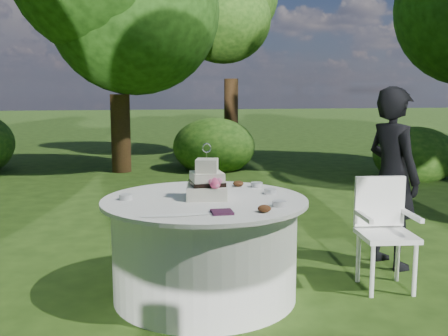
{
  "coord_description": "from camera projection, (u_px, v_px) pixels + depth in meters",
  "views": [
    {
      "loc": [
        -0.59,
        -3.84,
        1.58
      ],
      "look_at": [
        0.15,
        0.0,
        1.0
      ],
      "focal_mm": 42.0,
      "sensor_mm": 36.0,
      "label": 1
    }
  ],
  "objects": [
    {
      "name": "ground",
      "position": [
        205.0,
        295.0,
        4.08
      ],
      "size": [
        80.0,
        80.0,
        0.0
      ],
      "primitive_type": "plane",
      "color": "#1F380F",
      "rests_on": "ground"
    },
    {
      "name": "votives",
      "position": [
        233.0,
        194.0,
        4.05
      ],
      "size": [
        1.23,
        0.86,
        0.04
      ],
      "color": "silver",
      "rests_on": "table"
    },
    {
      "name": "table",
      "position": [
        205.0,
        247.0,
        4.02
      ],
      "size": [
        1.56,
        1.56,
        0.77
      ],
      "color": "white",
      "rests_on": "ground"
    },
    {
      "name": "napkins",
      "position": [
        222.0,
        212.0,
        3.48
      ],
      "size": [
        0.14,
        0.14,
        0.02
      ],
      "primitive_type": "cube",
      "color": "#401B35",
      "rests_on": "table"
    },
    {
      "name": "cake",
      "position": [
        207.0,
        183.0,
        3.96
      ],
      "size": [
        0.35,
        0.35,
        0.42
      ],
      "color": "white",
      "rests_on": "table"
    },
    {
      "name": "chair",
      "position": [
        384.0,
        224.0,
        4.22
      ],
      "size": [
        0.47,
        0.46,
        0.89
      ],
      "color": "white",
      "rests_on": "ground"
    },
    {
      "name": "guest",
      "position": [
        392.0,
        178.0,
        4.68
      ],
      "size": [
        0.51,
        0.66,
        1.62
      ],
      "primitive_type": "imported",
      "rotation": [
        0.0,
        0.0,
        1.8
      ],
      "color": "black",
      "rests_on": "ground"
    },
    {
      "name": "feather_plume",
      "position": [
        176.0,
        215.0,
        3.41
      ],
      "size": [
        0.48,
        0.07,
        0.01
      ],
      "primitive_type": "ellipsoid",
      "color": "white",
      "rests_on": "table"
    },
    {
      "name": "petal_cups",
      "position": [
        250.0,
        195.0,
        3.99
      ],
      "size": [
        0.12,
        1.06,
        0.05
      ],
      "color": "#562D16",
      "rests_on": "table"
    }
  ]
}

